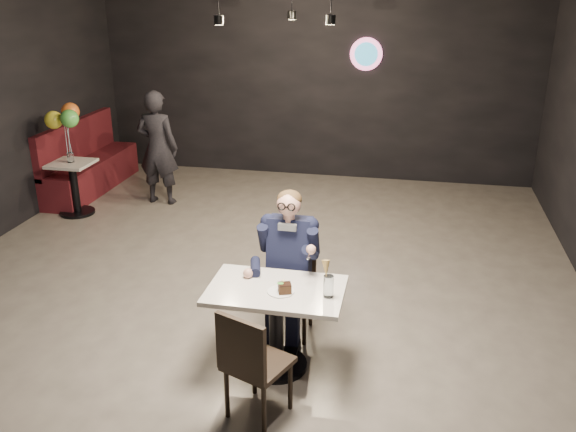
% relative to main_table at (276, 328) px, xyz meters
% --- Properties ---
extents(floor, '(9.00, 9.00, 0.00)m').
position_rel_main_table_xyz_m(floor, '(-0.58, 0.97, -0.38)').
color(floor, gray).
rests_on(floor, ground).
extents(wall_sign, '(0.50, 0.06, 0.50)m').
position_rel_main_table_xyz_m(wall_sign, '(0.22, 5.44, 1.62)').
color(wall_sign, pink).
rests_on(wall_sign, floor).
extents(main_table, '(1.10, 0.70, 0.75)m').
position_rel_main_table_xyz_m(main_table, '(0.00, 0.00, 0.00)').
color(main_table, silver).
rests_on(main_table, floor).
extents(chair_far, '(0.42, 0.46, 0.92)m').
position_rel_main_table_xyz_m(chair_far, '(0.00, 0.55, 0.09)').
color(chair_far, black).
rests_on(chair_far, floor).
extents(chair_near, '(0.56, 0.58, 0.92)m').
position_rel_main_table_xyz_m(chair_near, '(0.00, -0.60, 0.09)').
color(chair_near, black).
rests_on(chair_near, floor).
extents(seated_man, '(0.60, 0.80, 1.44)m').
position_rel_main_table_xyz_m(seated_man, '(0.00, 0.55, 0.34)').
color(seated_man, black).
rests_on(seated_man, floor).
extents(dessert_plate, '(0.22, 0.22, 0.01)m').
position_rel_main_table_xyz_m(dessert_plate, '(0.05, -0.06, 0.38)').
color(dessert_plate, white).
rests_on(dessert_plate, main_table).
extents(cake_slice, '(0.12, 0.11, 0.07)m').
position_rel_main_table_xyz_m(cake_slice, '(0.09, -0.08, 0.42)').
color(cake_slice, black).
rests_on(cake_slice, dessert_plate).
extents(mint_leaf, '(0.06, 0.04, 0.01)m').
position_rel_main_table_xyz_m(mint_leaf, '(0.05, -0.08, 0.47)').
color(mint_leaf, green).
rests_on(mint_leaf, cake_slice).
extents(sundae_glass, '(0.08, 0.08, 0.18)m').
position_rel_main_table_xyz_m(sundae_glass, '(0.43, -0.05, 0.47)').
color(sundae_glass, silver).
rests_on(sundae_glass, main_table).
extents(wafer_cone, '(0.08, 0.08, 0.13)m').
position_rel_main_table_xyz_m(wafer_cone, '(0.41, -0.06, 0.62)').
color(wafer_cone, tan).
rests_on(wafer_cone, sundae_glass).
extents(booth_bench, '(0.54, 2.16, 1.08)m').
position_rel_main_table_xyz_m(booth_bench, '(-3.83, 3.98, 0.16)').
color(booth_bench, '#480F19').
rests_on(booth_bench, floor).
extents(side_table, '(0.54, 0.54, 0.68)m').
position_rel_main_table_xyz_m(side_table, '(-3.53, 2.98, -0.04)').
color(side_table, silver).
rests_on(side_table, floor).
extents(balloon_vase, '(0.09, 0.09, 0.14)m').
position_rel_main_table_xyz_m(balloon_vase, '(-3.53, 2.98, 0.44)').
color(balloon_vase, silver).
rests_on(balloon_vase, side_table).
extents(balloon_bunch, '(0.44, 0.44, 0.72)m').
position_rel_main_table_xyz_m(balloon_bunch, '(-3.53, 2.98, 0.88)').
color(balloon_bunch, yellow).
rests_on(balloon_bunch, balloon_vase).
extents(passerby, '(0.61, 0.41, 1.65)m').
position_rel_main_table_xyz_m(passerby, '(-2.56, 3.67, 0.45)').
color(passerby, black).
rests_on(passerby, floor).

